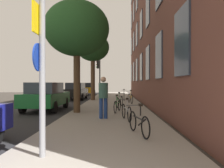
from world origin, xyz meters
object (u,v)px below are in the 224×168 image
object	(u,v)px
bicycle_4	(130,98)
car_1	(46,96)
car_2	(76,91)
bicycle_2	(117,105)
car_3	(88,89)
bicycle_1	(126,111)
bicycle_0	(139,122)
bicycle_5	(124,96)
pedestrian_0	(103,95)
tree_near	(77,29)
sign_post	(41,63)
traffic_light	(99,72)
tree_far	(93,48)
bicycle_3	(120,101)

from	to	relation	value
bicycle_4	car_1	xyz separation A→B (m)	(-5.13, -3.31, 0.34)
car_2	bicycle_2	bearing A→B (deg)	-68.14
car_3	bicycle_1	bearing A→B (deg)	-78.33
bicycle_0	bicycle_5	size ratio (longest dim) A/B	0.91
bicycle_1	bicycle_4	xyz separation A→B (m)	(0.64, 7.20, 0.04)
bicycle_2	bicycle_4	bearing A→B (deg)	78.38
pedestrian_0	car_2	size ratio (longest dim) A/B	0.42
tree_near	bicycle_0	size ratio (longest dim) A/B	3.47
sign_post	pedestrian_0	size ratio (longest dim) A/B	1.92
bicycle_0	bicycle_2	size ratio (longest dim) A/B	1.02
traffic_light	bicycle_0	distance (m)	15.72
pedestrian_0	tree_far	bearing A→B (deg)	98.59
car_1	bicycle_1	bearing A→B (deg)	-40.92
bicycle_2	pedestrian_0	distance (m)	2.19
pedestrian_0	car_3	world-z (taller)	pedestrian_0
car_2	traffic_light	bearing A→B (deg)	19.36
car_2	bicycle_3	bearing A→B (deg)	-61.03
bicycle_4	car_1	size ratio (longest dim) A/B	0.40
bicycle_2	car_1	xyz separation A→B (m)	(-4.14, 1.49, 0.37)
tree_near	car_1	xyz separation A→B (m)	(-2.10, 1.65, -3.46)
pedestrian_0	car_1	size ratio (longest dim) A/B	0.43
bicycle_3	bicycle_5	bearing A→B (deg)	84.67
tree_near	bicycle_4	size ratio (longest dim) A/B	3.42
car_2	bicycle_5	bearing A→B (deg)	-29.90
tree_near	bicycle_0	world-z (taller)	tree_near
bicycle_3	car_1	distance (m)	4.42
bicycle_0	car_3	world-z (taller)	car_3
bicycle_1	tree_near	bearing A→B (deg)	136.76
traffic_light	sign_post	bearing A→B (deg)	-89.32
bicycle_1	car_3	world-z (taller)	car_3
tree_near	bicycle_3	bearing A→B (deg)	49.23
bicycle_2	car_3	bearing A→B (deg)	102.13
car_1	car_2	size ratio (longest dim) A/B	0.97
tree_near	car_2	xyz separation A→B (m)	(-1.90, 9.98, -3.46)
sign_post	bicycle_1	distance (m)	4.95
bicycle_3	bicycle_4	xyz separation A→B (m)	(0.82, 2.40, 0.02)
tree_far	bicycle_5	world-z (taller)	tree_far
tree_near	car_2	distance (m)	10.73
bicycle_3	pedestrian_0	distance (m)	4.51
bicycle_4	car_1	world-z (taller)	car_1
car_3	car_2	bearing A→B (deg)	-90.27
bicycle_4	bicycle_5	world-z (taller)	bicycle_4
traffic_light	car_3	xyz separation A→B (m)	(-2.12, 7.57, -1.87)
bicycle_0	bicycle_4	world-z (taller)	bicycle_4
bicycle_1	pedestrian_0	distance (m)	1.21
sign_post	bicycle_4	distance (m)	11.87
pedestrian_0	car_2	world-z (taller)	pedestrian_0
bicycle_2	bicycle_1	bearing A→B (deg)	-81.87
car_3	tree_near	bearing A→B (deg)	-84.19
bicycle_3	car_1	world-z (taller)	car_1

